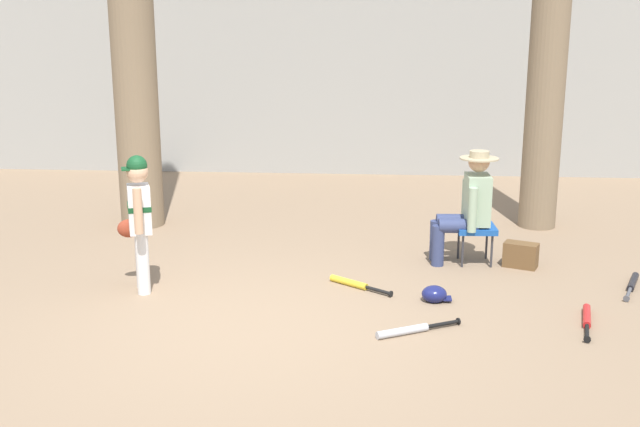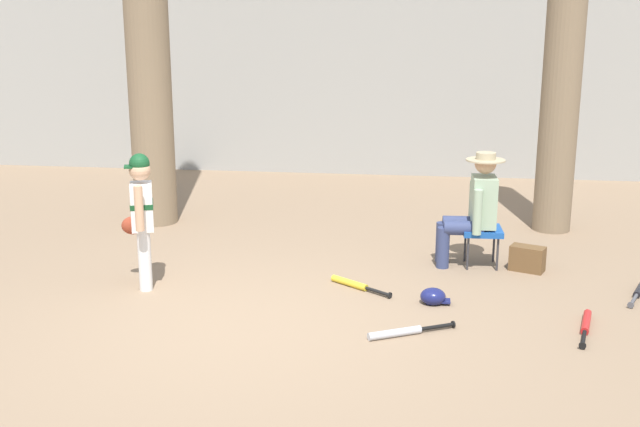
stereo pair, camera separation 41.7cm
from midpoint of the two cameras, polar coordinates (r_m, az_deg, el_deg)
ground_plane at (r=6.64m, az=-3.63°, el=-8.30°), size 60.00×60.00×0.00m
concrete_back_wall at (r=12.94m, az=2.19°, el=9.34°), size 18.00×0.36×2.88m
tree_near_player at (r=9.76m, az=-11.38°, el=14.39°), size 0.86×0.86×6.12m
tree_behind_spectator at (r=9.73m, az=18.43°, el=9.24°), size 0.67×0.67×4.29m
young_ballplayer at (r=7.51m, az=-11.38°, el=0.11°), size 0.44×0.56×1.31m
folding_stool at (r=8.31m, az=13.15°, el=-1.34°), size 0.42×0.42×0.41m
seated_spectator at (r=8.22m, az=12.58°, el=0.52°), size 0.67×0.53×1.20m
handbag_beside_stool at (r=8.32m, az=16.29°, el=-3.19°), size 0.38×0.30×0.26m
bat_yellow_trainer at (r=7.56m, az=4.08°, el=-5.19°), size 0.62×0.48×0.07m
bat_red_barrel at (r=7.03m, az=20.46°, el=-7.62°), size 0.24×0.75×0.07m
bat_aluminum_silver at (r=6.51m, az=7.83°, el=-8.58°), size 0.72×0.42×0.07m
bat_black_composite at (r=8.06m, az=23.67°, el=-5.15°), size 0.35×0.72×0.07m
batting_helmet_navy at (r=7.23m, az=9.91°, el=-6.01°), size 0.27×0.21×0.16m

